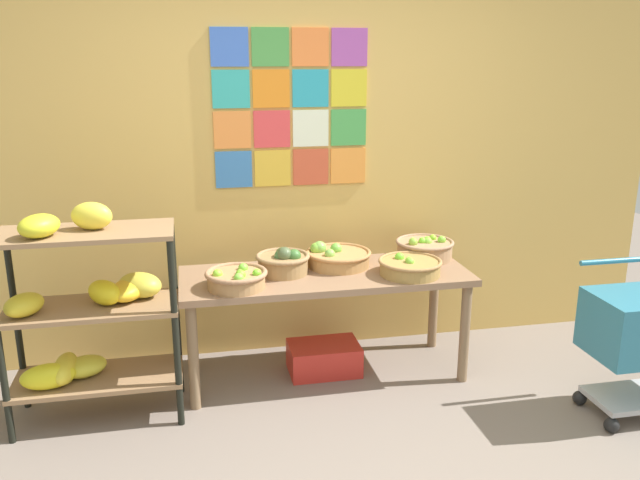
{
  "coord_description": "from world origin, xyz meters",
  "views": [
    {
      "loc": [
        -0.7,
        -2.25,
        1.91
      ],
      "look_at": [
        -0.0,
        1.15,
        0.93
      ],
      "focal_mm": 36.87,
      "sensor_mm": 36.0,
      "label": 1
    }
  ],
  "objects_px": {
    "display_table": "(325,285)",
    "fruit_basket_back_left": "(337,257)",
    "banana_shelf_unit": "(88,308)",
    "fruit_basket_centre": "(283,262)",
    "fruit_basket_back_right": "(410,266)",
    "produce_crate_under_table": "(324,358)",
    "fruit_basket_right": "(236,278)",
    "fruit_basket_left": "(425,248)"
  },
  "relations": [
    {
      "from": "display_table",
      "to": "produce_crate_under_table",
      "type": "xyz_separation_m",
      "value": [
        -0.0,
        0.03,
        -0.49
      ]
    },
    {
      "from": "fruit_basket_back_left",
      "to": "fruit_basket_left",
      "type": "xyz_separation_m",
      "value": [
        0.58,
        0.04,
        0.01
      ]
    },
    {
      "from": "banana_shelf_unit",
      "to": "display_table",
      "type": "distance_m",
      "value": 1.34
    },
    {
      "from": "display_table",
      "to": "fruit_basket_back_left",
      "type": "height_order",
      "value": "fruit_basket_back_left"
    },
    {
      "from": "fruit_basket_right",
      "to": "produce_crate_under_table",
      "type": "bearing_deg",
      "value": 18.93
    },
    {
      "from": "fruit_basket_left",
      "to": "fruit_basket_right",
      "type": "distance_m",
      "value": 1.26
    },
    {
      "from": "fruit_basket_back_right",
      "to": "fruit_basket_left",
      "type": "height_order",
      "value": "fruit_basket_left"
    },
    {
      "from": "display_table",
      "to": "fruit_basket_centre",
      "type": "distance_m",
      "value": 0.29
    },
    {
      "from": "fruit_basket_centre",
      "to": "fruit_basket_back_right",
      "type": "bearing_deg",
      "value": -13.36
    },
    {
      "from": "fruit_basket_centre",
      "to": "produce_crate_under_table",
      "type": "relative_size",
      "value": 0.74
    },
    {
      "from": "fruit_basket_centre",
      "to": "produce_crate_under_table",
      "type": "bearing_deg",
      "value": -2.73
    },
    {
      "from": "fruit_basket_centre",
      "to": "fruit_basket_left",
      "type": "distance_m",
      "value": 0.93
    },
    {
      "from": "fruit_basket_back_right",
      "to": "produce_crate_under_table",
      "type": "bearing_deg",
      "value": 161.56
    },
    {
      "from": "display_table",
      "to": "fruit_basket_right",
      "type": "height_order",
      "value": "fruit_basket_right"
    },
    {
      "from": "fruit_basket_centre",
      "to": "fruit_basket_right",
      "type": "relative_size",
      "value": 0.92
    },
    {
      "from": "produce_crate_under_table",
      "to": "fruit_basket_centre",
      "type": "bearing_deg",
      "value": 177.27
    },
    {
      "from": "banana_shelf_unit",
      "to": "fruit_basket_centre",
      "type": "height_order",
      "value": "banana_shelf_unit"
    },
    {
      "from": "fruit_basket_back_left",
      "to": "fruit_basket_right",
      "type": "relative_size",
      "value": 1.15
    },
    {
      "from": "fruit_basket_centre",
      "to": "fruit_basket_back_right",
      "type": "xyz_separation_m",
      "value": [
        0.73,
        -0.17,
        -0.02
      ]
    },
    {
      "from": "produce_crate_under_table",
      "to": "banana_shelf_unit",
      "type": "bearing_deg",
      "value": -168.76
    },
    {
      "from": "fruit_basket_left",
      "to": "fruit_basket_centre",
      "type": "bearing_deg",
      "value": -172.85
    },
    {
      "from": "fruit_basket_left",
      "to": "produce_crate_under_table",
      "type": "xyz_separation_m",
      "value": [
        -0.68,
        -0.13,
        -0.63
      ]
    },
    {
      "from": "fruit_basket_back_right",
      "to": "display_table",
      "type": "bearing_deg",
      "value": 164.7
    },
    {
      "from": "fruit_basket_back_right",
      "to": "fruit_basket_right",
      "type": "bearing_deg",
      "value": -178.7
    },
    {
      "from": "fruit_basket_back_right",
      "to": "produce_crate_under_table",
      "type": "distance_m",
      "value": 0.8
    },
    {
      "from": "banana_shelf_unit",
      "to": "fruit_basket_left",
      "type": "relative_size",
      "value": 3.24
    },
    {
      "from": "banana_shelf_unit",
      "to": "fruit_basket_centre",
      "type": "bearing_deg",
      "value": 14.28
    },
    {
      "from": "fruit_basket_back_left",
      "to": "fruit_basket_right",
      "type": "height_order",
      "value": "fruit_basket_back_left"
    },
    {
      "from": "banana_shelf_unit",
      "to": "fruit_basket_right",
      "type": "distance_m",
      "value": 0.79
    },
    {
      "from": "banana_shelf_unit",
      "to": "display_table",
      "type": "bearing_deg",
      "value": 10.0
    },
    {
      "from": "fruit_basket_left",
      "to": "fruit_basket_right",
      "type": "relative_size",
      "value": 1.06
    },
    {
      "from": "display_table",
      "to": "fruit_basket_back_right",
      "type": "bearing_deg",
      "value": -15.3
    },
    {
      "from": "display_table",
      "to": "fruit_basket_back_right",
      "type": "xyz_separation_m",
      "value": [
        0.48,
        -0.13,
        0.13
      ]
    },
    {
      "from": "fruit_basket_right",
      "to": "produce_crate_under_table",
      "type": "relative_size",
      "value": 0.8
    },
    {
      "from": "fruit_basket_back_left",
      "to": "produce_crate_under_table",
      "type": "xyz_separation_m",
      "value": [
        -0.1,
        -0.09,
        -0.63
      ]
    },
    {
      "from": "fruit_basket_back_right",
      "to": "produce_crate_under_table",
      "type": "xyz_separation_m",
      "value": [
        -0.48,
        0.16,
        -0.62
      ]
    },
    {
      "from": "fruit_basket_back_left",
      "to": "fruit_basket_back_right",
      "type": "bearing_deg",
      "value": -33.19
    },
    {
      "from": "banana_shelf_unit",
      "to": "fruit_basket_back_right",
      "type": "xyz_separation_m",
      "value": [
        1.8,
        0.1,
        0.08
      ]
    },
    {
      "from": "fruit_basket_back_left",
      "to": "produce_crate_under_table",
      "type": "bearing_deg",
      "value": -138.62
    },
    {
      "from": "fruit_basket_centre",
      "to": "fruit_basket_back_left",
      "type": "xyz_separation_m",
      "value": [
        0.34,
        0.08,
        -0.02
      ]
    },
    {
      "from": "fruit_basket_back_left",
      "to": "fruit_basket_left",
      "type": "relative_size",
      "value": 1.09
    },
    {
      "from": "display_table",
      "to": "fruit_basket_centre",
      "type": "bearing_deg",
      "value": 170.54
    }
  ]
}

